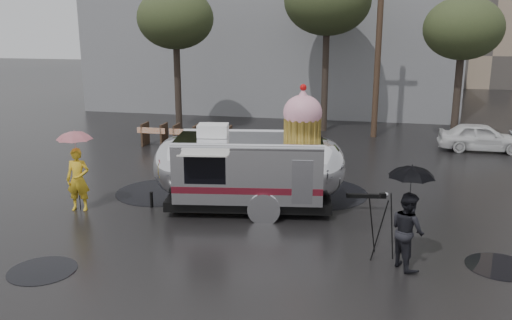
% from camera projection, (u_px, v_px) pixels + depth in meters
% --- Properties ---
extents(ground, '(120.00, 120.00, 0.00)m').
position_uv_depth(ground, '(265.00, 247.00, 13.33)').
color(ground, black).
rests_on(ground, ground).
extents(puddles, '(11.84, 9.47, 0.01)m').
position_uv_depth(puddles, '(254.00, 202.00, 16.63)').
color(puddles, black).
rests_on(puddles, ground).
extents(grey_building, '(22.00, 12.00, 13.00)m').
position_uv_depth(grey_building, '(278.00, 4.00, 35.24)').
color(grey_building, slate).
rests_on(grey_building, ground).
extents(utility_pole, '(1.60, 0.28, 9.00)m').
position_uv_depth(utility_pole, '(379.00, 39.00, 24.91)').
color(utility_pole, '#473323').
rests_on(utility_pole, ground).
extents(tree_left, '(3.64, 3.64, 6.95)m').
position_uv_depth(tree_left, '(175.00, 19.00, 25.71)').
color(tree_left, '#382D26').
rests_on(tree_left, ground).
extents(tree_mid, '(4.20, 4.20, 8.03)m').
position_uv_depth(tree_mid, '(327.00, 1.00, 25.94)').
color(tree_mid, '#382D26').
rests_on(tree_mid, ground).
extents(tree_right, '(3.36, 3.36, 6.42)m').
position_uv_depth(tree_right, '(463.00, 29.00, 23.13)').
color(tree_right, '#382D26').
rests_on(tree_right, ground).
extents(barricade_row, '(4.30, 0.80, 1.00)m').
position_uv_depth(barricade_row, '(186.00, 136.00, 23.78)').
color(barricade_row, '#473323').
rests_on(barricade_row, ground).
extents(airstream_trailer, '(6.96, 3.33, 3.78)m').
position_uv_depth(airstream_trailer, '(252.00, 166.00, 15.71)').
color(airstream_trailer, silver).
rests_on(airstream_trailer, ground).
extents(person_left, '(0.73, 0.55, 1.86)m').
position_uv_depth(person_left, '(78.00, 179.00, 15.76)').
color(person_left, gold).
rests_on(person_left, ground).
extents(umbrella_pink, '(1.25, 1.25, 2.40)m').
position_uv_depth(umbrella_pink, '(75.00, 145.00, 15.50)').
color(umbrella_pink, pink).
rests_on(umbrella_pink, ground).
extents(person_right, '(0.84, 0.97, 1.77)m').
position_uv_depth(person_right, '(407.00, 230.00, 12.06)').
color(person_right, black).
rests_on(person_right, ground).
extents(umbrella_black, '(1.25, 1.25, 2.40)m').
position_uv_depth(umbrella_black, '(411.00, 184.00, 11.78)').
color(umbrella_black, black).
rests_on(umbrella_black, ground).
extents(tripod, '(0.65, 0.61, 1.59)m').
position_uv_depth(tripod, '(381.00, 219.00, 12.56)').
color(tripod, black).
rests_on(tripod, ground).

